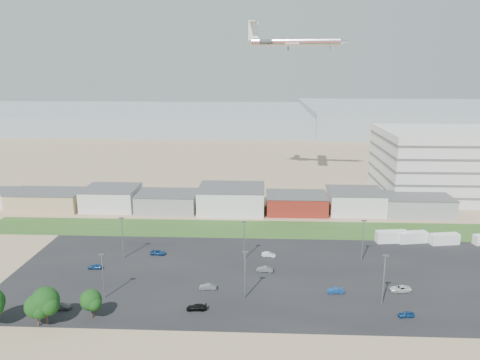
# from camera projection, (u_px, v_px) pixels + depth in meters

# --- Properties ---
(ground) EXTENTS (700.00, 700.00, 0.00)m
(ground) POSITION_uv_depth(u_px,v_px,m) (239.00, 318.00, 91.42)
(ground) COLOR #997E61
(ground) RESTS_ON ground
(parking_lot) EXTENTS (120.00, 50.00, 0.01)m
(parking_lot) POSITION_uv_depth(u_px,v_px,m) (264.00, 275.00, 110.61)
(parking_lot) COLOR black
(parking_lot) RESTS_ON ground
(grass_strip) EXTENTS (160.00, 16.00, 0.02)m
(grass_strip) POSITION_uv_depth(u_px,v_px,m) (247.00, 229.00, 141.91)
(grass_strip) COLOR #2C541F
(grass_strip) RESTS_ON ground
(hills_backdrop) EXTENTS (700.00, 200.00, 9.00)m
(hills_backdrop) POSITION_uv_depth(u_px,v_px,m) (304.00, 120.00, 394.42)
(hills_backdrop) COLOR gray
(hills_backdrop) RESTS_ON ground
(building_row) EXTENTS (170.00, 20.00, 8.00)m
(building_row) POSITION_uv_depth(u_px,v_px,m) (200.00, 199.00, 160.19)
(building_row) COLOR silver
(building_row) RESTS_ON ground
(box_trailer_a) EXTENTS (8.94, 3.78, 3.25)m
(box_trailer_a) POSITION_uv_depth(u_px,v_px,m) (392.00, 237.00, 130.96)
(box_trailer_a) COLOR silver
(box_trailer_a) RESTS_ON ground
(box_trailer_b) EXTENTS (8.52, 4.08, 3.07)m
(box_trailer_b) POSITION_uv_depth(u_px,v_px,m) (412.00, 237.00, 130.79)
(box_trailer_b) COLOR silver
(box_trailer_b) RESTS_ON ground
(box_trailer_c) EXTENTS (8.25, 3.79, 2.98)m
(box_trailer_c) POSITION_uv_depth(u_px,v_px,m) (444.00, 239.00, 129.56)
(box_trailer_c) COLOR silver
(box_trailer_c) RESTS_ON ground
(tree_mid) EXTENTS (4.83, 4.83, 7.24)m
(tree_mid) POSITION_uv_depth(u_px,v_px,m) (37.00, 309.00, 87.88)
(tree_mid) COLOR black
(tree_mid) RESTS_ON ground
(tree_right) EXTENTS (5.67, 5.67, 8.51)m
(tree_right) POSITION_uv_depth(u_px,v_px,m) (45.00, 304.00, 88.47)
(tree_right) COLOR black
(tree_right) RESTS_ON ground
(tree_near) EXTENTS (4.48, 4.48, 6.71)m
(tree_near) POSITION_uv_depth(u_px,v_px,m) (91.00, 302.00, 90.86)
(tree_near) COLOR black
(tree_near) RESTS_ON ground
(lightpole_front_l) EXTENTS (1.17, 0.49, 9.97)m
(lightpole_front_l) POSITION_uv_depth(u_px,v_px,m) (103.00, 276.00, 98.45)
(lightpole_front_l) COLOR slate
(lightpole_front_l) RESTS_ON ground
(lightpole_front_m) EXTENTS (1.24, 0.52, 10.57)m
(lightpole_front_m) POSITION_uv_depth(u_px,v_px,m) (245.00, 275.00, 98.36)
(lightpole_front_m) COLOR slate
(lightpole_front_m) RESTS_ON ground
(lightpole_front_r) EXTENTS (1.29, 0.54, 10.99)m
(lightpole_front_r) POSITION_uv_depth(u_px,v_px,m) (384.00, 280.00, 95.49)
(lightpole_front_r) COLOR slate
(lightpole_front_r) RESTS_ON ground
(lightpole_back_l) EXTENTS (1.28, 0.53, 10.89)m
(lightpole_back_l) POSITION_uv_depth(u_px,v_px,m) (123.00, 238.00, 119.08)
(lightpole_back_l) COLOR slate
(lightpole_back_l) RESTS_ON ground
(lightpole_back_m) EXTENTS (1.19, 0.50, 10.12)m
(lightpole_back_m) POSITION_uv_depth(u_px,v_px,m) (244.00, 240.00, 118.57)
(lightpole_back_m) COLOR slate
(lightpole_back_m) RESTS_ON ground
(lightpole_back_r) EXTENTS (1.27, 0.53, 10.82)m
(lightpole_back_r) POSITION_uv_depth(u_px,v_px,m) (363.00, 241.00, 117.37)
(lightpole_back_r) COLOR slate
(lightpole_back_r) RESTS_ON ground
(airliner) EXTENTS (44.70, 32.72, 12.42)m
(airliner) POSITION_uv_depth(u_px,v_px,m) (296.00, 42.00, 182.58)
(airliner) COLOR silver
(parked_car_0) EXTENTS (4.79, 2.58, 1.28)m
(parked_car_0) POSITION_uv_depth(u_px,v_px,m) (400.00, 289.00, 102.27)
(parked_car_0) COLOR silver
(parked_car_0) RESTS_ON ground
(parked_car_1) EXTENTS (3.88, 1.53, 1.26)m
(parked_car_1) POSITION_uv_depth(u_px,v_px,m) (336.00, 290.00, 101.53)
(parked_car_1) COLOR navy
(parked_car_1) RESTS_ON ground
(parked_car_2) EXTENTS (3.41, 1.74, 1.11)m
(parked_car_2) POSITION_uv_depth(u_px,v_px,m) (406.00, 314.00, 91.85)
(parked_car_2) COLOR navy
(parked_car_2) RESTS_ON ground
(parked_car_3) EXTENTS (4.22, 1.93, 1.20)m
(parked_car_3) POSITION_uv_depth(u_px,v_px,m) (197.00, 307.00, 94.47)
(parked_car_3) COLOR black
(parked_car_3) RESTS_ON ground
(parked_car_4) EXTENTS (3.89, 1.50, 1.26)m
(parked_car_4) POSITION_uv_depth(u_px,v_px,m) (208.00, 287.00, 103.28)
(parked_car_4) COLOR #595B5E
(parked_car_4) RESTS_ON ground
(parked_car_5) EXTENTS (3.47, 1.40, 1.18)m
(parked_car_5) POSITION_uv_depth(u_px,v_px,m) (95.00, 267.00, 113.77)
(parked_car_5) COLOR navy
(parked_car_5) RESTS_ON ground
(parked_car_7) EXTENTS (4.09, 1.85, 1.30)m
(parked_car_7) POSITION_uv_depth(u_px,v_px,m) (265.00, 269.00, 112.20)
(parked_car_7) COLOR #595B5E
(parked_car_7) RESTS_ON ground
(parked_car_9) EXTENTS (4.18, 2.13, 1.13)m
(parked_car_9) POSITION_uv_depth(u_px,v_px,m) (158.00, 252.00, 122.46)
(parked_car_9) COLOR navy
(parked_car_9) RESTS_ON ground
(parked_car_10) EXTENTS (4.70, 2.27, 1.32)m
(parked_car_10) POSITION_uv_depth(u_px,v_px,m) (60.00, 306.00, 94.78)
(parked_car_10) COLOR #595B5E
(parked_car_10) RESTS_ON ground
(parked_car_11) EXTENTS (3.74, 1.69, 1.19)m
(parked_car_11) POSITION_uv_depth(u_px,v_px,m) (269.00, 254.00, 121.12)
(parked_car_11) COLOR silver
(parked_car_11) RESTS_ON ground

